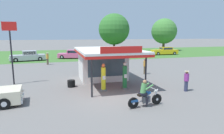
{
  "coord_description": "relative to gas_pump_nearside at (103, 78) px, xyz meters",
  "views": [
    {
      "loc": [
        -3.13,
        -11.77,
        4.1
      ],
      "look_at": [
        1.35,
        3.62,
        1.4
      ],
      "focal_mm": 30.97,
      "sensor_mm": 36.0,
      "label": 1
    }
  ],
  "objects": [
    {
      "name": "ground_plane",
      "position": [
        -0.13,
        -1.7,
        -0.92
      ],
      "size": [
        300.0,
        300.0,
        0.0
      ],
      "primitive_type": "plane",
      "color": "slate"
    },
    {
      "name": "bystander_chatting_near_pumps",
      "position": [
        4.36,
        16.01,
        -0.02
      ],
      "size": [
        0.34,
        0.34,
        1.71
      ],
      "color": "brown",
      "rests_on": "ground"
    },
    {
      "name": "gas_pump_nearside",
      "position": [
        0.0,
        0.0,
        0.0
      ],
      "size": [
        0.44,
        0.44,
        2.01
      ],
      "color": "slate",
      "rests_on": "ground"
    },
    {
      "name": "parked_car_back_row_centre_right",
      "position": [
        -0.5,
        20.48,
        -0.25
      ],
      "size": [
        5.28,
        2.98,
        1.48
      ],
      "color": "#E55993",
      "rests_on": "ground"
    },
    {
      "name": "grass_verge_strip",
      "position": [
        -0.13,
        28.3,
        -0.92
      ],
      "size": [
        120.0,
        24.0,
        0.01
      ],
      "primitive_type": "cube",
      "color": "#3D6B2D",
      "rests_on": "ground"
    },
    {
      "name": "tree_oak_far_right",
      "position": [
        10.54,
        32.18,
        4.45
      ],
      "size": [
        7.52,
        7.52,
        9.13
      ],
      "color": "brown",
      "rests_on": "ground"
    },
    {
      "name": "bystander_leaning_by_kiosk",
      "position": [
        5.61,
        4.69,
        -0.07
      ],
      "size": [
        0.34,
        0.34,
        1.63
      ],
      "color": "brown",
      "rests_on": "ground"
    },
    {
      "name": "spare_tire_stack",
      "position": [
        -2.21,
        1.67,
        -0.65
      ],
      "size": [
        0.6,
        0.6,
        0.54
      ],
      "color": "black",
      "rests_on": "ground"
    },
    {
      "name": "gas_pump_offside",
      "position": [
        1.67,
        0.0,
        0.02
      ],
      "size": [
        0.44,
        0.44,
        2.05
      ],
      "color": "slate",
      "rests_on": "ground"
    },
    {
      "name": "bystander_strolling_foreground",
      "position": [
        5.76,
        -1.85,
        -0.12
      ],
      "size": [
        0.34,
        0.34,
        1.51
      ],
      "color": "#2D3351",
      "rests_on": "ground"
    },
    {
      "name": "tree_oak_right",
      "position": [
        23.75,
        31.29,
        3.93
      ],
      "size": [
        6.44,
        6.44,
        8.18
      ],
      "color": "brown",
      "rests_on": "ground"
    },
    {
      "name": "motorcycle_with_rider",
      "position": [
        1.51,
        -3.81,
        -0.27
      ],
      "size": [
        2.24,
        0.71,
        1.58
      ],
      "color": "black",
      "rests_on": "ground"
    },
    {
      "name": "parked_car_back_row_far_right",
      "position": [
        -7.49,
        19.15,
        -0.21
      ],
      "size": [
        5.46,
        2.58,
        1.6
      ],
      "color": "#B7B7BC",
      "rests_on": "ground"
    },
    {
      "name": "parked_car_back_row_far_left",
      "position": [
        6.45,
        19.23,
        -0.21
      ],
      "size": [
        5.24,
        2.84,
        1.52
      ],
      "color": "#E55993",
      "rests_on": "ground"
    },
    {
      "name": "roadside_pole_sign",
      "position": [
        -6.75,
        3.85,
        2.54
      ],
      "size": [
        1.1,
        0.12,
        5.11
      ],
      "color": "black",
      "rests_on": "ground"
    },
    {
      "name": "bystander_standing_back_lot",
      "position": [
        -4.43,
        14.26,
        -0.04
      ],
      "size": [
        0.36,
        0.36,
        1.65
      ],
      "color": "brown",
      "rests_on": "ground"
    },
    {
      "name": "service_station_kiosk",
      "position": [
        0.84,
        3.35,
        0.79
      ],
      "size": [
        4.77,
        7.39,
        3.35
      ],
      "color": "silver",
      "rests_on": "ground"
    },
    {
      "name": "parked_car_back_row_left",
      "position": [
        18.24,
        21.64,
        -0.21
      ],
      "size": [
        5.63,
        2.08,
        1.53
      ],
      "color": "gold",
      "rests_on": "ground"
    }
  ]
}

